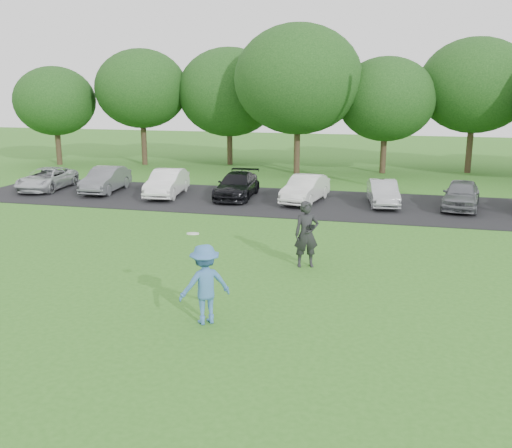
# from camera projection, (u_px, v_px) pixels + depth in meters

# --- Properties ---
(ground) EXTENTS (100.00, 100.00, 0.00)m
(ground) POSITION_uv_depth(u_px,v_px,m) (220.00, 312.00, 13.41)
(ground) COLOR #326C1E
(ground) RESTS_ON ground
(parking_lot) EXTENTS (32.00, 6.50, 0.03)m
(parking_lot) POSITION_uv_depth(u_px,v_px,m) (307.00, 203.00, 25.66)
(parking_lot) COLOR black
(parking_lot) RESTS_ON ground
(frisbee_player) EXTENTS (1.34, 1.24, 2.11)m
(frisbee_player) POSITION_uv_depth(u_px,v_px,m) (205.00, 284.00, 12.62)
(frisbee_player) COLOR #3C6BA9
(frisbee_player) RESTS_ON ground
(camera_bystander) EXTENTS (0.83, 0.67, 1.95)m
(camera_bystander) POSITION_uv_depth(u_px,v_px,m) (306.00, 234.00, 16.54)
(camera_bystander) COLOR black
(camera_bystander) RESTS_ON ground
(parked_cars) EXTENTS (28.46, 4.79, 1.24)m
(parked_cars) POSITION_uv_depth(u_px,v_px,m) (298.00, 189.00, 25.72)
(parked_cars) COLOR silver
(parked_cars) RESTS_ON parking_lot
(tree_row) EXTENTS (42.39, 9.85, 8.64)m
(tree_row) POSITION_uv_depth(u_px,v_px,m) (361.00, 89.00, 33.33)
(tree_row) COLOR #38281C
(tree_row) RESTS_ON ground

